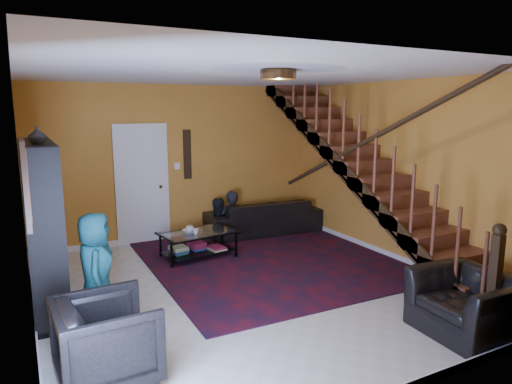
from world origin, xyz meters
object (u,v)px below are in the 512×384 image
bookshelf (44,229)px  armchair_right (467,304)px  armchair_left (107,340)px  sofa (263,217)px  coffee_table (198,243)px

bookshelf → armchair_right: size_ratio=1.99×
armchair_left → sofa: bearing=-46.8°
armchair_right → coffee_table: (-1.65, 3.70, -0.08)m
armchair_right → coffee_table: bearing=-152.3°
bookshelf → sofa: bookshelf is taller
coffee_table → bookshelf: bearing=-159.4°
armchair_left → coffee_table: 3.40m
sofa → armchair_left: bearing=49.0°
sofa → armchair_right: size_ratio=2.18×
sofa → coffee_table: (-1.65, -0.85, -0.07)m
armchair_right → armchair_left: bearing=-100.3°
bookshelf → armchair_right: bearing=-36.1°
armchair_right → sofa: bearing=-176.4°
bookshelf → sofa: size_ratio=0.91×
sofa → armchair_left: (-3.55, -3.67, 0.06)m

